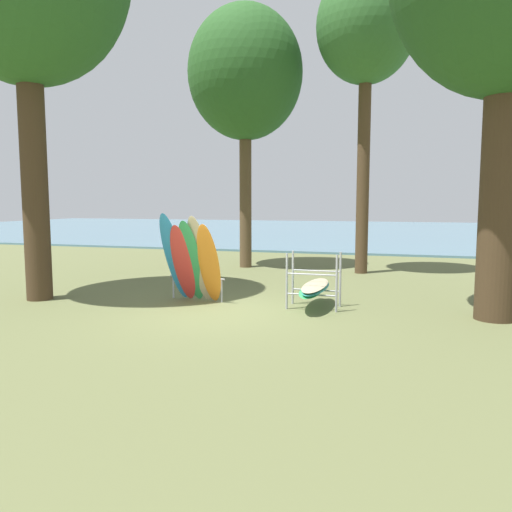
{
  "coord_description": "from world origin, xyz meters",
  "views": [
    {
      "loc": [
        3.82,
        -9.94,
        2.39
      ],
      "look_at": [
        0.38,
        1.36,
        1.1
      ],
      "focal_mm": 35.33,
      "sensor_mm": 36.0,
      "label": 1
    }
  ],
  "objects": [
    {
      "name": "leaning_board_pile",
      "position": [
        -1.06,
        0.86,
        0.98
      ],
      "size": [
        1.54,
        0.99,
        2.13
      ],
      "color": "#2D8ED1",
      "rests_on": "ground"
    },
    {
      "name": "ground_plane",
      "position": [
        0.0,
        0.0,
        0.0
      ],
      "size": [
        80.0,
        80.0,
        0.0
      ],
      "primitive_type": "plane",
      "color": "#60663D"
    },
    {
      "name": "board_storage_rack",
      "position": [
        1.83,
        1.09,
        0.47
      ],
      "size": [
        1.15,
        2.13,
        1.25
      ],
      "color": "#9EA0A5",
      "rests_on": "ground"
    },
    {
      "name": "tree_far_left_back",
      "position": [
        -1.84,
        7.37,
        6.8
      ],
      "size": [
        4.02,
        4.02,
        9.17
      ],
      "color": "brown",
      "rests_on": "ground"
    },
    {
      "name": "lake_water",
      "position": [
        0.0,
        30.66,
        0.05
      ],
      "size": [
        80.0,
        36.0,
        0.1
      ],
      "primitive_type": "cube",
      "color": "slate",
      "rests_on": "ground"
    },
    {
      "name": "tree_mid_behind",
      "position": [
        2.33,
        7.02,
        7.82
      ],
      "size": [
        3.19,
        3.19,
        9.79
      ],
      "color": "#4C3823",
      "rests_on": "ground"
    }
  ]
}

